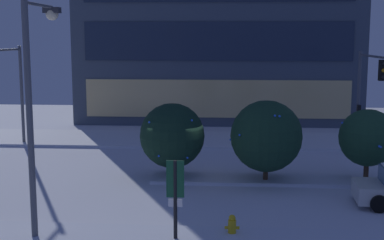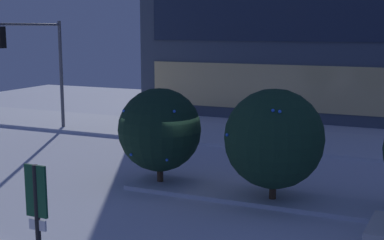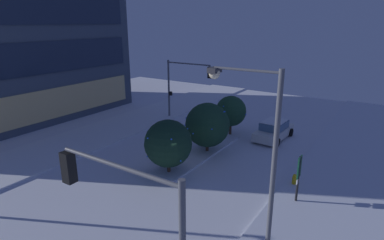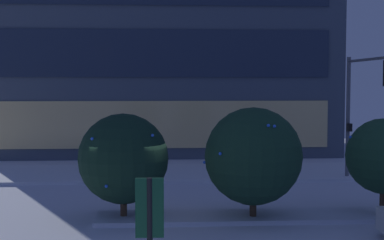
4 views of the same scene
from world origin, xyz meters
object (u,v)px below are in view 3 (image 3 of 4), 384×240
at_px(car_near, 274,130).
at_px(decorated_tree_left_of_median, 207,125).
at_px(street_lamp_arched, 255,137).
at_px(parking_info_sign, 299,174).
at_px(traffic_light_corner_far_right, 186,80).
at_px(decorated_tree_right_of_median, 231,111).
at_px(traffic_light_corner_near_left, 126,216).
at_px(decorated_tree_median, 168,143).
at_px(fire_hydrant, 294,180).

xyz_separation_m(car_near, decorated_tree_left_of_median, (-5.35, 3.04, 1.38)).
distance_m(car_near, street_lamp_arched, 14.19).
bearing_deg(parking_info_sign, street_lamp_arched, 82.00).
relative_size(traffic_light_corner_far_right, decorated_tree_right_of_median, 1.71).
xyz_separation_m(traffic_light_corner_near_left, decorated_tree_median, (8.87, 5.33, -1.93)).
bearing_deg(fire_hydrant, decorated_tree_median, 111.01).
xyz_separation_m(car_near, parking_info_sign, (-8.60, -4.23, 0.95)).
relative_size(fire_hydrant, decorated_tree_right_of_median, 0.23).
height_order(fire_hydrant, decorated_tree_median, decorated_tree_median).
height_order(fire_hydrant, parking_info_sign, parking_info_sign).
height_order(car_near, traffic_light_corner_far_right, traffic_light_corner_far_right).
bearing_deg(car_near, street_lamp_arched, -161.41).
relative_size(traffic_light_corner_near_left, decorated_tree_left_of_median, 1.53).
distance_m(car_near, traffic_light_corner_far_right, 9.32).
height_order(traffic_light_corner_near_left, decorated_tree_left_of_median, traffic_light_corner_near_left).
xyz_separation_m(street_lamp_arched, parking_info_sign, (4.47, -0.70, -3.26)).
distance_m(traffic_light_corner_near_left, fire_hydrant, 12.20).
xyz_separation_m(car_near, street_lamp_arched, (-13.08, -3.53, 4.21)).
bearing_deg(street_lamp_arched, car_near, -75.68).
relative_size(decorated_tree_median, decorated_tree_right_of_median, 1.06).
xyz_separation_m(traffic_light_corner_far_right, parking_info_sign, (-8.93, -12.98, -2.24)).
bearing_deg(car_near, traffic_light_corner_near_left, -170.37).
xyz_separation_m(traffic_light_corner_near_left, decorated_tree_left_of_median, (13.04, 5.03, -1.85)).
distance_m(street_lamp_arched, parking_info_sign, 5.58).
relative_size(parking_info_sign, decorated_tree_median, 0.76).
distance_m(traffic_light_corner_near_left, street_lamp_arched, 5.62).
xyz_separation_m(fire_hydrant, decorated_tree_right_of_median, (5.93, 7.05, 1.65)).
height_order(car_near, traffic_light_corner_near_left, traffic_light_corner_near_left).
distance_m(decorated_tree_median, decorated_tree_left_of_median, 4.18).
xyz_separation_m(car_near, traffic_light_corner_far_right, (0.33, 8.75, 3.18)).
relative_size(parking_info_sign, decorated_tree_left_of_median, 0.72).
distance_m(fire_hydrant, decorated_tree_right_of_median, 9.35).
bearing_deg(decorated_tree_left_of_median, decorated_tree_median, 175.87).
distance_m(parking_info_sign, decorated_tree_right_of_median, 10.85).
bearing_deg(fire_hydrant, decorated_tree_right_of_median, 49.92).
bearing_deg(decorated_tree_median, parking_info_sign, -83.09).
xyz_separation_m(decorated_tree_left_of_median, decorated_tree_right_of_median, (4.44, 0.37, -0.08)).
xyz_separation_m(fire_hydrant, decorated_tree_median, (-2.68, 6.98, 1.64)).
height_order(traffic_light_corner_near_left, parking_info_sign, traffic_light_corner_near_left).
height_order(street_lamp_arched, decorated_tree_left_of_median, street_lamp_arched).
bearing_deg(decorated_tree_median, decorated_tree_right_of_median, 0.45).
height_order(street_lamp_arched, decorated_tree_median, street_lamp_arched).
height_order(car_near, decorated_tree_median, decorated_tree_median).
relative_size(street_lamp_arched, fire_hydrant, 10.12).
bearing_deg(decorated_tree_left_of_median, traffic_light_corner_near_left, -158.92).
bearing_deg(car_near, decorated_tree_left_of_median, 153.85).
height_order(traffic_light_corner_far_right, decorated_tree_right_of_median, traffic_light_corner_far_right).
bearing_deg(traffic_light_corner_near_left, car_near, -83.85).
bearing_deg(decorated_tree_median, traffic_light_corner_far_right, 28.78).
height_order(parking_info_sign, decorated_tree_median, decorated_tree_median).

